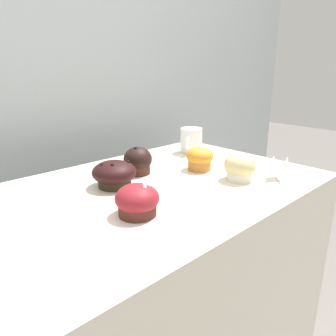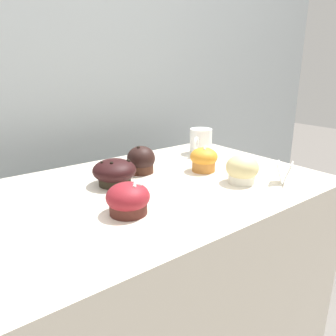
{
  "view_description": "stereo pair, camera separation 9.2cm",
  "coord_description": "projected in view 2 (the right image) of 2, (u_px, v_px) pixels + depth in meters",
  "views": [
    {
      "loc": [
        -0.55,
        -0.65,
        1.21
      ],
      "look_at": [
        0.05,
        -0.01,
        0.93
      ],
      "focal_mm": 35.0,
      "sensor_mm": 36.0,
      "label": 1
    },
    {
      "loc": [
        -0.48,
        -0.71,
        1.21
      ],
      "look_at": [
        0.05,
        -0.01,
        0.93
      ],
      "focal_mm": 35.0,
      "sensor_mm": 36.0,
      "label": 2
    }
  ],
  "objects": [
    {
      "name": "wall_back",
      "position": [
        68.0,
        143.0,
        1.36
      ],
      "size": [
        3.2,
        0.1,
        1.8
      ],
      "primitive_type": "cube",
      "color": "#A8B2B7",
      "rests_on": "ground"
    },
    {
      "name": "display_counter",
      "position": [
        153.0,
        316.0,
        1.05
      ],
      "size": [
        1.0,
        0.64,
        0.89
      ],
      "primitive_type": "cube",
      "color": "silver",
      "rests_on": "ground"
    },
    {
      "name": "muffin_front_center",
      "position": [
        141.0,
        161.0,
        1.01
      ],
      "size": [
        0.09,
        0.09,
        0.09
      ],
      "color": "#432519",
      "rests_on": "display_counter"
    },
    {
      "name": "muffin_back_left",
      "position": [
        128.0,
        199.0,
        0.74
      ],
      "size": [
        0.1,
        0.1,
        0.08
      ],
      "color": "#4E231C",
      "rests_on": "display_counter"
    },
    {
      "name": "muffin_back_right",
      "position": [
        114.0,
        172.0,
        0.91
      ],
      "size": [
        0.12,
        0.12,
        0.08
      ],
      "color": "#2C2519",
      "rests_on": "display_counter"
    },
    {
      "name": "muffin_front_left",
      "position": [
        242.0,
        170.0,
        0.93
      ],
      "size": [
        0.09,
        0.09,
        0.08
      ],
      "color": "white",
      "rests_on": "display_counter"
    },
    {
      "name": "muffin_front_right",
      "position": [
        204.0,
        159.0,
        1.03
      ],
      "size": [
        0.09,
        0.09,
        0.08
      ],
      "color": "#C67C35",
      "rests_on": "display_counter"
    },
    {
      "name": "coffee_cup",
      "position": [
        201.0,
        141.0,
        1.24
      ],
      "size": [
        0.12,
        0.09,
        0.09
      ],
      "color": "white",
      "rests_on": "display_counter"
    },
    {
      "name": "price_card",
      "position": [
        284.0,
        172.0,
        0.93
      ],
      "size": [
        0.06,
        0.06,
        0.06
      ],
      "color": "white",
      "rests_on": "display_counter"
    }
  ]
}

